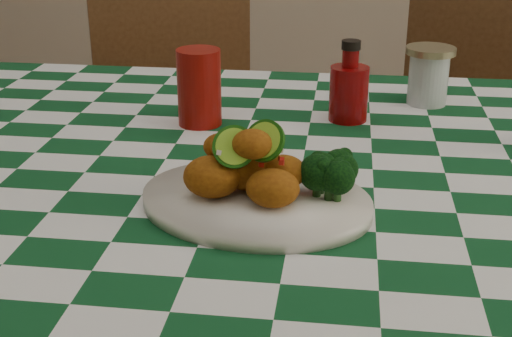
% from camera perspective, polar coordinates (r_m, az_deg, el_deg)
% --- Properties ---
extents(plate, '(0.34, 0.29, 0.02)m').
position_cam_1_polar(plate, '(0.91, -0.00, -2.67)').
color(plate, silver).
rests_on(plate, dining_table).
extents(fried_chicken_pile, '(0.14, 0.10, 0.09)m').
position_cam_1_polar(fried_chicken_pile, '(0.89, -0.22, 0.45)').
color(fried_chicken_pile, '#93520E').
rests_on(fried_chicken_pile, plate).
extents(broccoli_side, '(0.07, 0.07, 0.05)m').
position_cam_1_polar(broccoli_side, '(0.90, 5.37, -0.60)').
color(broccoli_side, black).
rests_on(broccoli_side, plate).
extents(red_tumbler, '(0.08, 0.08, 0.13)m').
position_cam_1_polar(red_tumbler, '(1.20, -4.56, 6.49)').
color(red_tumbler, maroon).
rests_on(red_tumbler, dining_table).
extents(ketchup_bottle, '(0.07, 0.07, 0.14)m').
position_cam_1_polar(ketchup_bottle, '(1.23, 7.48, 6.96)').
color(ketchup_bottle, '#6C0506').
rests_on(ketchup_bottle, dining_table).
extents(mason_jar, '(0.09, 0.09, 0.11)m').
position_cam_1_polar(mason_jar, '(1.35, 13.63, 7.22)').
color(mason_jar, '#B2BCBA').
rests_on(mason_jar, dining_table).
extents(wooden_chair_left, '(0.56, 0.57, 0.92)m').
position_cam_1_polar(wooden_chair_left, '(1.85, -5.42, -0.30)').
color(wooden_chair_left, '#472814').
rests_on(wooden_chair_left, ground).
extents(wooden_chair_right, '(0.55, 0.56, 0.96)m').
position_cam_1_polar(wooden_chair_right, '(1.83, 16.67, -0.86)').
color(wooden_chair_right, '#472814').
rests_on(wooden_chair_right, ground).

